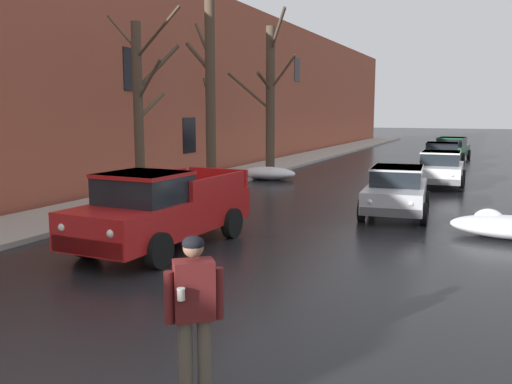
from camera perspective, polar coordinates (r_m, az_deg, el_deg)
The scene contains 13 objects.
left_sidewalk_slab at distance 24.72m, azimuth -3.39°, elevation 1.50°, with size 2.77×80.00×0.13m, color #A8A399.
brick_townhouse_facade at distance 25.49m, azimuth -7.33°, elevation 11.34°, with size 0.63×80.00×8.74m.
snow_bank_mid_block_left at distance 24.49m, azimuth 1.34°, elevation 1.96°, with size 2.51×1.48×0.58m.
bare_tree_second_along_sidewalk at distance 16.89m, azimuth -11.96°, elevation 8.38°, with size 3.87×2.39×6.13m.
bare_tree_mid_block at distance 20.75m, azimuth -4.86°, elevation 10.22°, with size 1.65×1.23×7.11m.
bare_tree_far_down_block at distance 25.94m, azimuth 1.47°, elevation 9.73°, with size 3.18×1.67×7.54m.
pickup_truck_red_approaching_near_lane at distance 12.33m, azimuth -9.89°, elevation -1.78°, with size 2.24×5.03×1.76m.
sedan_silver_parked_kerbside_close at distance 16.59m, azimuth 14.42°, elevation 0.23°, with size 2.11×4.05×1.42m.
sedan_white_parked_kerbside_mid at distance 23.53m, azimuth 18.66°, elevation 2.40°, with size 2.01×3.96×1.42m.
sedan_black_parked_far_down_block at distance 30.06m, azimuth 18.79°, elevation 3.61°, with size 2.22×4.14×1.42m.
sedan_green_queued_behind_truck at distance 36.35m, azimuth 19.68°, elevation 4.33°, with size 2.21×4.48×1.42m.
pedestrian_with_coffee at distance 5.91m, azimuth -6.47°, elevation -11.44°, with size 0.56×0.54×1.76m.
fire_hydrant at distance 16.18m, azimuth -10.04°, elevation -1.25°, with size 0.42×0.22×0.71m.
Camera 1 is at (4.74, -3.83, 3.04)m, focal length 38.37 mm.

